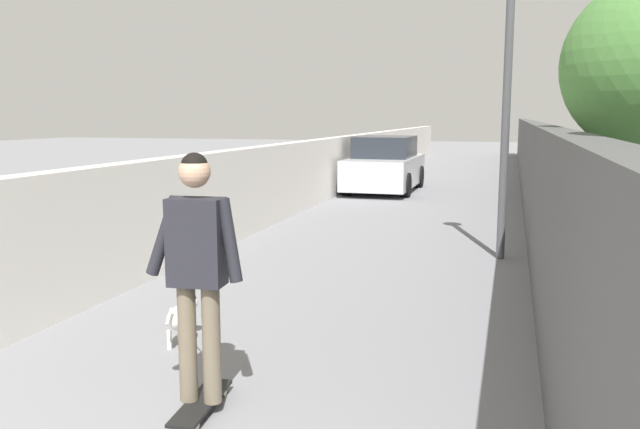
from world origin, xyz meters
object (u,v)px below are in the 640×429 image
lamp_post (509,55)px  car_near (385,166)px  person_skateboarder (197,258)px  skateboard (201,403)px  dog (182,316)px

lamp_post → car_near: 9.12m
lamp_post → person_skateboarder: bearing=161.6°
skateboard → car_near: bearing=5.4°
lamp_post → person_skateboarder: size_ratio=2.44×
lamp_post → car_near: lamp_post is taller
skateboard → car_near: car_near is taller
skateboard → person_skateboarder: person_skateboarder is taller
dog → car_near: car_near is taller
person_skateboarder → car_near: (14.09, 1.34, -0.41)m
lamp_post → car_near: bearing=21.9°
skateboard → dog: dog is taller
person_skateboarder → dog: 1.69m
lamp_post → dog: (-4.67, 2.77, -2.70)m
skateboard → dog: bearing=33.4°
car_near → person_skateboarder: bearing=-174.6°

